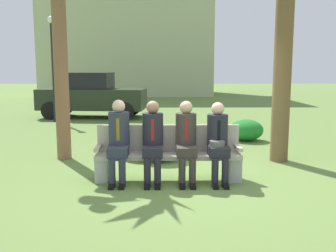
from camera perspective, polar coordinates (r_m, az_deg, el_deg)
The scene contains 12 objects.
ground_plane at distance 6.38m, azimuth 3.43°, elevation -8.18°, with size 80.00×80.00×0.00m, color #5C7839.
park_bench at distance 6.37m, azimuth 0.04°, elevation -4.13°, with size 2.37×0.44×0.90m.
seated_man_leftmost at distance 6.22m, azimuth -7.37°, elevation -1.61°, with size 0.34×0.72×1.34m.
seated_man_centerleft at distance 6.18m, azimuth -2.29°, elevation -1.69°, with size 0.34×0.72×1.32m.
seated_man_centerright at distance 6.19m, azimuth 2.73°, elevation -1.69°, with size 0.34×0.72×1.32m.
seated_man_rightmost at distance 6.24m, azimuth 7.45°, elevation -1.81°, with size 0.34×0.72×1.30m.
shrub_near_bench at distance 10.00m, azimuth 11.54°, elevation -0.59°, with size 0.88×0.80×0.55m, color #1D7928.
shrub_mid_lawn at distance 7.70m, azimuth -1.27°, elevation -2.99°, with size 0.94×0.86×0.59m, color #316922.
shrub_far_lawn at distance 7.96m, azimuth -4.18°, elevation -2.79°, with size 0.87×0.80×0.54m, color #267E2A.
parked_car_near at distance 14.70m, azimuth -11.27°, elevation 4.52°, with size 4.04×2.03×1.68m.
street_lamp at distance 13.75m, azimuth -16.78°, elevation 9.69°, with size 0.24×0.24×3.57m.
building_backdrop at distance 28.11m, azimuth -5.81°, elevation 14.79°, with size 11.82×7.04×9.73m.
Camera 1 is at (-0.46, -6.09, 1.84)m, focal length 40.94 mm.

